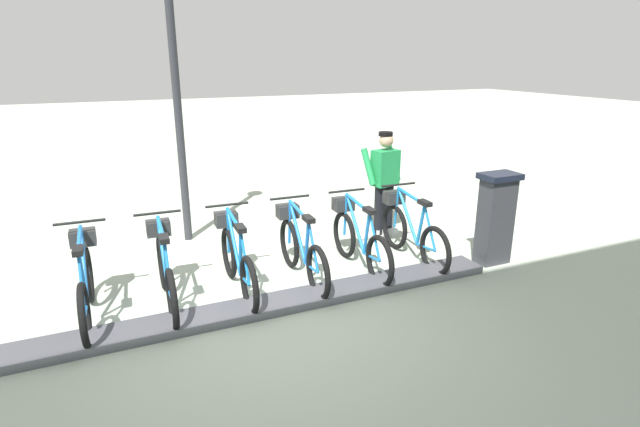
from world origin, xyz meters
name	(u,v)px	position (x,y,z in m)	size (l,w,h in m)	color
ground_plane	(269,309)	(0.00, 0.00, 0.00)	(60.00, 60.00, 0.00)	#B1BCA5
dock_rail_base	(269,305)	(0.00, 0.00, 0.05)	(0.44, 5.84, 0.10)	#47474C
payment_kiosk	(495,217)	(0.05, -3.30, 0.67)	(0.36, 0.52, 1.28)	#38383D
bike_docked_0	(411,230)	(0.62, -2.32, 0.43)	(1.72, 0.54, 1.02)	black
bike_docked_1	(358,239)	(0.62, -1.48, 0.43)	(1.72, 0.54, 1.02)	black
bike_docked_2	(301,248)	(0.62, -0.64, 0.43)	(1.72, 0.54, 1.02)	black
bike_docked_3	(237,258)	(0.62, 0.20, 0.43)	(1.72, 0.54, 1.02)	black
bike_docked_4	(165,270)	(0.62, 1.04, 0.43)	(1.72, 0.54, 1.02)	black
bike_docked_5	(86,283)	(0.62, 1.88, 0.43)	(1.72, 0.54, 1.02)	black
worker_near_rack	(384,180)	(1.69, -2.51, 0.91)	(0.50, 0.67, 1.66)	white
lamp_post	(174,59)	(2.73, 0.43, 2.73)	(0.32, 0.32, 4.21)	#2D2D33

